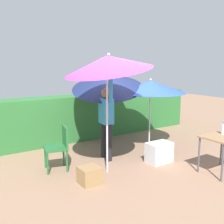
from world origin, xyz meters
name	(u,v)px	position (x,y,z in m)	size (l,w,h in m)	color
ground_plane	(120,165)	(0.00, 0.00, 0.00)	(24.00, 24.00, 0.00)	#937056
hedge_row	(72,118)	(0.00, 2.33, 0.62)	(8.00, 0.70, 1.25)	#2D7033
umbrella_rainbow	(150,87)	(1.37, 0.63, 1.56)	(1.77, 1.77, 1.76)	silver
umbrella_orange	(108,64)	(-0.41, -0.18, 2.13)	(1.70, 1.67, 2.45)	silver
umbrella_yellow	(108,82)	(0.37, 1.05, 1.69)	(1.86, 1.78, 2.20)	silver
person_vendor	(106,118)	(-0.03, 0.48, 0.93)	(0.27, 0.56, 1.88)	black
chair_plastic	(59,145)	(-1.16, 0.47, 0.51)	(0.53, 0.53, 0.89)	#236633
cooler_box	(159,152)	(0.81, -0.34, 0.22)	(0.54, 0.35, 0.44)	silver
crate_cardboard	(90,175)	(-0.97, -0.44, 0.15)	(0.36, 0.35, 0.31)	#9E7A4C
folding_table	(223,141)	(1.44, -1.44, 0.65)	(0.80, 0.60, 0.74)	#4C4C51
bottle_water	(223,129)	(1.56, -1.34, 0.86)	(0.07, 0.07, 0.24)	silver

